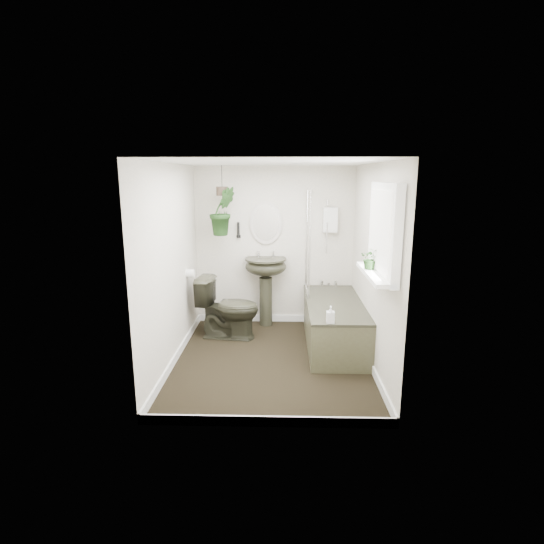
{
  "coord_description": "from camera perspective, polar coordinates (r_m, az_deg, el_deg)",
  "views": [
    {
      "loc": [
        0.13,
        -4.74,
        2.16
      ],
      "look_at": [
        0.0,
        0.15,
        1.05
      ],
      "focal_mm": 28.0,
      "sensor_mm": 36.0,
      "label": 1
    }
  ],
  "objects": [
    {
      "name": "hanging_plant",
      "position": [
        5.88,
        -6.65,
        8.12
      ],
      "size": [
        0.46,
        0.43,
        0.66
      ],
      "primitive_type": "imported",
      "rotation": [
        0.0,
        0.0,
        0.49
      ],
      "color": "black",
      "rests_on": "ceiling"
    },
    {
      "name": "shower_box",
      "position": [
        6.14,
        7.84,
        6.97
      ],
      "size": [
        0.2,
        0.1,
        0.35
      ],
      "primitive_type": "cube",
      "color": "white",
      "rests_on": "wall_back"
    },
    {
      "name": "toilet",
      "position": [
        5.79,
        -5.87,
        -4.77
      ],
      "size": [
        0.88,
        0.58,
        0.84
      ],
      "primitive_type": "imported",
      "rotation": [
        0.0,
        0.0,
        1.43
      ],
      "color": "#29291E",
      "rests_on": "floor"
    },
    {
      "name": "pedestal_sink",
      "position": [
        6.2,
        -0.84,
        -2.66
      ],
      "size": [
        0.64,
        0.56,
        1.02
      ],
      "primitive_type": null,
      "rotation": [
        0.0,
        0.0,
        -0.1
      ],
      "color": "#29291E",
      "rests_on": "floor"
    },
    {
      "name": "hanging_pot",
      "position": [
        5.87,
        -6.72,
        10.75
      ],
      "size": [
        0.16,
        0.16,
        0.12
      ],
      "primitive_type": "cylinder",
      "color": "#382C22",
      "rests_on": "ceiling"
    },
    {
      "name": "wall_front",
      "position": [
        3.48,
        -0.69,
        -4.08
      ],
      "size": [
        2.3,
        0.02,
        2.3
      ],
      "primitive_type": "cube",
      "color": "beige",
      "rests_on": "ground"
    },
    {
      "name": "wall_back",
      "position": [
        6.23,
        0.31,
        3.46
      ],
      "size": [
        2.3,
        0.02,
        2.3
      ],
      "primitive_type": "cube",
      "color": "beige",
      "rests_on": "ground"
    },
    {
      "name": "bathtub",
      "position": [
        5.6,
        8.37,
        -6.86
      ],
      "size": [
        0.72,
        1.72,
        0.58
      ],
      "primitive_type": null,
      "color": "#29291E",
      "rests_on": "floor"
    },
    {
      "name": "window_blinds",
      "position": [
        4.17,
        14.25,
        5.38
      ],
      "size": [
        0.01,
        0.86,
        0.76
      ],
      "primitive_type": "cube",
      "color": "white",
      "rests_on": "wall_right"
    },
    {
      "name": "toilet_roll_holder",
      "position": [
        5.71,
        -10.94,
        -0.18
      ],
      "size": [
        0.11,
        0.11,
        0.11
      ],
      "primitive_type": "cylinder",
      "rotation": [
        0.0,
        1.57,
        0.0
      ],
      "color": "white",
      "rests_on": "wall_left"
    },
    {
      "name": "bath_screen",
      "position": [
        5.8,
        4.88,
        4.02
      ],
      "size": [
        0.04,
        0.72,
        1.4
      ],
      "primitive_type": null,
      "color": "silver",
      "rests_on": "bathtub"
    },
    {
      "name": "wall_right",
      "position": [
        4.95,
        13.5,
        0.67
      ],
      "size": [
        0.02,
        2.8,
        2.3
      ],
      "primitive_type": "cube",
      "color": "beige",
      "rests_on": "ground"
    },
    {
      "name": "sill_plant",
      "position": [
        4.33,
        13.13,
        1.79
      ],
      "size": [
        0.23,
        0.21,
        0.22
      ],
      "primitive_type": "imported",
      "rotation": [
        0.0,
        0.0,
        -0.23
      ],
      "color": "black",
      "rests_on": "window_sill"
    },
    {
      "name": "oval_mirror",
      "position": [
        6.15,
        -0.82,
        6.63
      ],
      "size": [
        0.46,
        0.03,
        0.62
      ],
      "primitive_type": "ellipsoid",
      "color": "beige",
      "rests_on": "wall_back"
    },
    {
      "name": "window_recess",
      "position": [
        4.18,
        14.85,
        5.37
      ],
      "size": [
        0.08,
        1.0,
        0.9
      ],
      "primitive_type": "cube",
      "color": "white",
      "rests_on": "wall_right"
    },
    {
      "name": "wall_sconce",
      "position": [
        6.18,
        -4.54,
        5.68
      ],
      "size": [
        0.04,
        0.04,
        0.22
      ],
      "primitive_type": "cylinder",
      "color": "black",
      "rests_on": "wall_back"
    },
    {
      "name": "ceiling",
      "position": [
        4.74,
        -0.05,
        14.61
      ],
      "size": [
        2.3,
        2.8,
        0.02
      ],
      "primitive_type": "cube",
      "color": "white",
      "rests_on": "ground"
    },
    {
      "name": "window_sill",
      "position": [
        4.24,
        13.61,
        -0.25
      ],
      "size": [
        0.18,
        1.0,
        0.04
      ],
      "primitive_type": "cube",
      "color": "white",
      "rests_on": "wall_right"
    },
    {
      "name": "skirting",
      "position": [
        5.19,
        -0.05,
        -11.21
      ],
      "size": [
        2.3,
        2.8,
        0.1
      ],
      "primitive_type": "cube",
      "color": "white",
      "rests_on": "floor"
    },
    {
      "name": "floor",
      "position": [
        5.21,
        -0.05,
        -11.82
      ],
      "size": [
        2.3,
        2.8,
        0.02
      ],
      "primitive_type": "cube",
      "color": "black",
      "rests_on": "ground"
    },
    {
      "name": "wall_left",
      "position": [
        5.01,
        -13.43,
        0.82
      ],
      "size": [
        0.02,
        2.8,
        2.3
      ],
      "primitive_type": "cube",
      "color": "beige",
      "rests_on": "ground"
    },
    {
      "name": "soap_bottle",
      "position": [
        4.72,
        7.87,
        -5.68
      ],
      "size": [
        0.09,
        0.09,
        0.19
      ],
      "primitive_type": "imported",
      "rotation": [
        0.0,
        0.0,
        -0.01
      ],
      "color": "#363030",
      "rests_on": "bathtub"
    }
  ]
}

